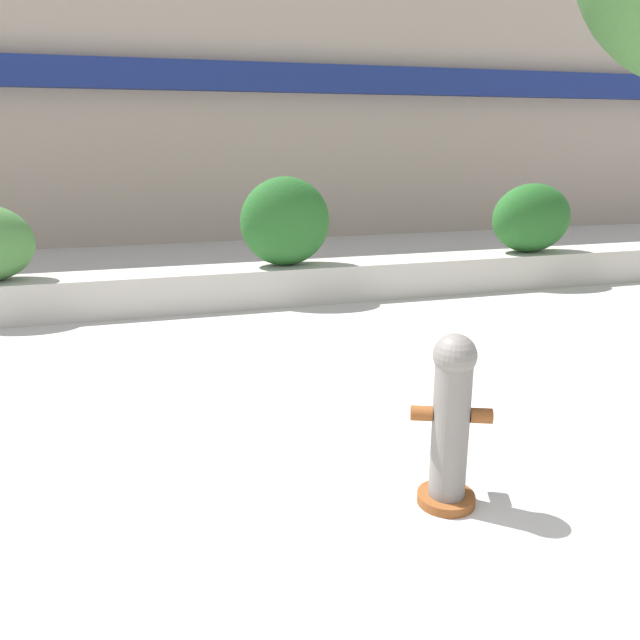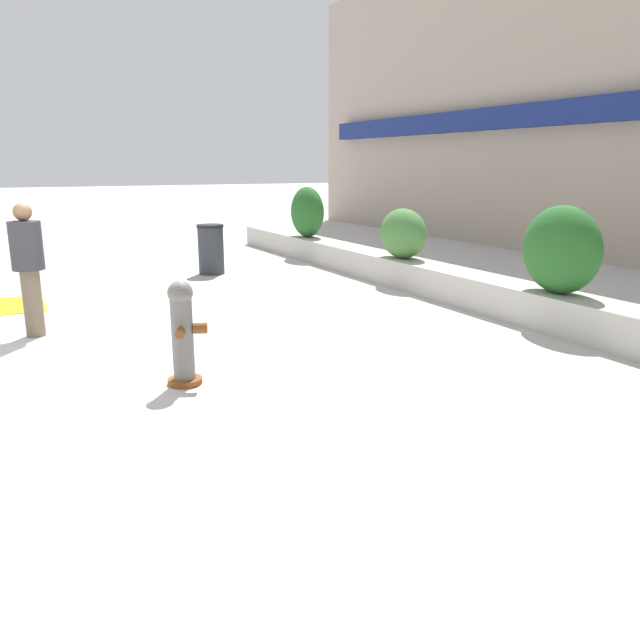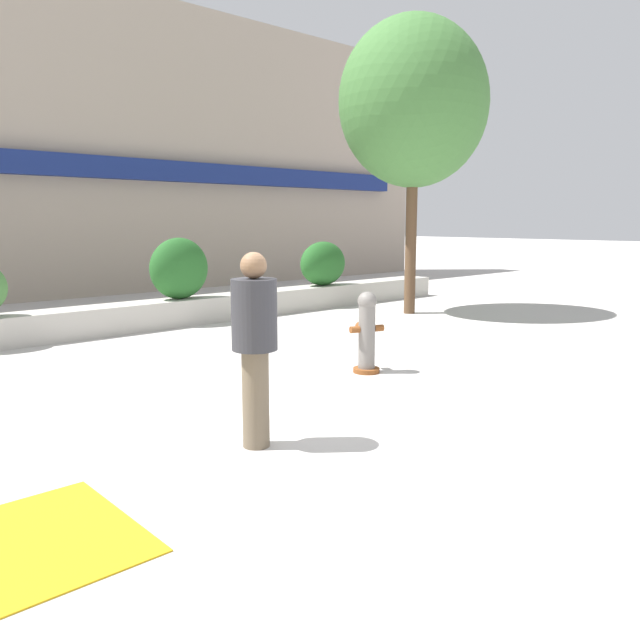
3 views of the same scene
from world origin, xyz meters
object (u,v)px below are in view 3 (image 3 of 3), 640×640
Objects in this scene: fire_hydrant at (367,331)px; hedge_bush_2 at (179,268)px; street_tree at (414,103)px; pedestrian at (255,338)px; hedge_bush_3 at (323,264)px.

hedge_bush_2 is at bearing 88.02° from fire_hydrant.
pedestrian is at bearing -149.76° from street_tree.
pedestrian is (-6.67, -6.33, -0.02)m from hedge_bush_3.
pedestrian reaches higher than hedge_bush_2.
street_tree is 9.14m from pedestrian.
fire_hydrant is 0.18× the size of street_tree.
hedge_bush_3 is at bearing 0.00° from hedge_bush_2.
street_tree is (4.42, -2.06, 3.30)m from hedge_bush_2.
street_tree is (4.60, 3.05, 3.84)m from fire_hydrant.
hedge_bush_2 is 0.70× the size of pedestrian.
street_tree is (0.66, -2.06, 3.38)m from hedge_bush_3.
hedge_bush_3 is 0.73× the size of pedestrian.
fire_hydrant is at bearing 24.18° from pedestrian.
hedge_bush_2 is at bearing 65.33° from pedestrian.
hedge_bush_3 is (3.76, 0.00, -0.08)m from hedge_bush_2.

